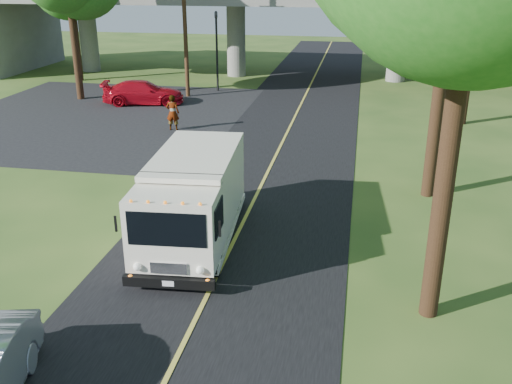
% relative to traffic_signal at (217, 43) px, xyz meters
% --- Properties ---
extents(ground, '(120.00, 120.00, 0.00)m').
position_rel_traffic_signal_xyz_m(ground, '(6.00, -26.00, -3.20)').
color(ground, '#2F4F1C').
rests_on(ground, ground).
extents(road, '(7.00, 90.00, 0.02)m').
position_rel_traffic_signal_xyz_m(road, '(6.00, -16.00, -3.19)').
color(road, black).
rests_on(road, ground).
extents(parking_lot, '(16.00, 18.00, 0.01)m').
position_rel_traffic_signal_xyz_m(parking_lot, '(-5.00, -8.00, -3.19)').
color(parking_lot, black).
rests_on(parking_lot, ground).
extents(lane_line, '(0.12, 90.00, 0.01)m').
position_rel_traffic_signal_xyz_m(lane_line, '(6.00, -16.00, -3.17)').
color(lane_line, gold).
rests_on(lane_line, road).
extents(overpass, '(54.00, 10.00, 7.30)m').
position_rel_traffic_signal_xyz_m(overpass, '(6.00, 6.00, 1.36)').
color(overpass, slate).
rests_on(overpass, ground).
extents(traffic_signal, '(0.18, 0.22, 5.20)m').
position_rel_traffic_signal_xyz_m(traffic_signal, '(0.00, 0.00, 0.00)').
color(traffic_signal, black).
rests_on(traffic_signal, ground).
extents(utility_pole, '(1.60, 0.26, 9.00)m').
position_rel_traffic_signal_xyz_m(utility_pole, '(-1.50, -2.00, 1.40)').
color(utility_pole, '#472D19').
rests_on(utility_pole, ground).
extents(step_van, '(2.81, 6.55, 2.69)m').
position_rel_traffic_signal_xyz_m(step_van, '(4.81, -22.24, -1.74)').
color(step_van, silver).
rests_on(step_van, ground).
extents(red_sedan, '(5.20, 3.06, 1.41)m').
position_rel_traffic_signal_xyz_m(red_sedan, '(-3.54, -4.59, -2.49)').
color(red_sedan, '#B40B19').
rests_on(red_sedan, ground).
extents(pedestrian, '(0.70, 0.48, 1.84)m').
position_rel_traffic_signal_xyz_m(pedestrian, '(0.15, -10.07, -2.28)').
color(pedestrian, gray).
rests_on(pedestrian, ground).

